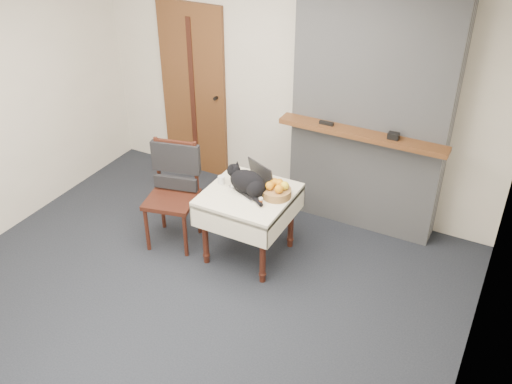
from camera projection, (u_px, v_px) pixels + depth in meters
ground at (192, 297)px, 5.04m from camera, size 4.50×4.50×0.00m
room_shell at (211, 92)px, 4.45m from camera, size 4.52×4.01×2.61m
door at (194, 92)px, 6.46m from camera, size 0.82×0.10×2.00m
chimney at (371, 106)px, 5.38m from camera, size 1.62×0.48×2.60m
side_table at (249, 203)px, 5.25m from camera, size 0.78×0.78×0.70m
laptop at (254, 183)px, 5.22m from camera, size 0.42×0.39×0.25m
cat at (248, 182)px, 5.14m from camera, size 0.48×0.33×0.25m
cream_jar at (221, 180)px, 5.31m from camera, size 0.07×0.07×0.08m
pill_bottle at (261, 202)px, 5.00m from camera, size 0.04×0.04×0.08m
fruit_basket at (277, 190)px, 5.11m from camera, size 0.27×0.27×0.15m
desk_clutter at (275, 195)px, 5.15m from camera, size 0.14×0.09×0.01m
chair at (174, 179)px, 5.48m from camera, size 0.56×0.55×1.04m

